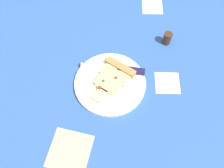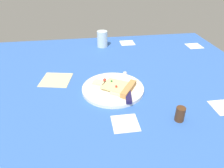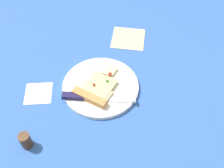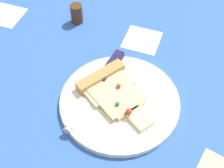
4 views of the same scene
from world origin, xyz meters
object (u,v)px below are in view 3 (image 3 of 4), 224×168
Objects in this scene: pizza_slice at (96,89)px; pepper_shaker at (26,140)px; plate at (101,86)px; knife at (91,97)px; napkin at (128,38)px.

pepper_shaker is at bearing -106.50° from pizza_slice.
plate is 2.98cm from pizza_slice.
knife reaches higher than plate.
plate is 29.87cm from pepper_shaker.
knife is (3.32, -1.80, -0.18)cm from pizza_slice.
pizza_slice is (2.17, -1.40, 1.50)cm from plate.
napkin is (-26.76, 13.64, -2.01)cm from pizza_slice.
knife is 33.86cm from napkin.
pepper_shaker is 56.32cm from napkin.
pepper_shaker reaches higher than pizza_slice.
pepper_shaker is 0.41× the size of napkin.
plate reaches higher than napkin.
knife is at bearing -85.45° from pizza_slice.
pizza_slice is 3.56× the size of pepper_shaker.
plate is at bearing 90.31° from pizza_slice.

